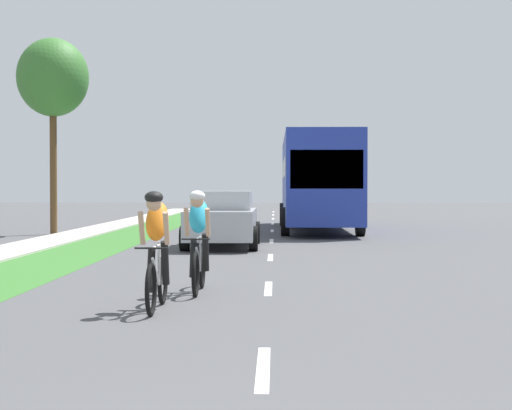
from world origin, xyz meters
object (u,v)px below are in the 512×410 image
sedan_silver (222,219)px  bus_blue (317,178)px  cyclist_lead (157,249)px  street_tree_near (53,79)px  cyclist_trailing (199,240)px

sedan_silver → bus_blue: size_ratio=0.37×
cyclist_lead → street_tree_near: street_tree_near is taller
cyclist_trailing → cyclist_lead: bearing=-102.5°
cyclist_trailing → sedan_silver: bearing=91.5°
cyclist_lead → bus_blue: size_ratio=0.15×
bus_blue → cyclist_trailing: bearing=-98.7°
sedan_silver → cyclist_lead: bearing=-90.7°
cyclist_trailing → bus_blue: (2.77, 18.03, 1.17)m
sedan_silver → street_tree_near: street_tree_near is taller
cyclist_trailing → bus_blue: bus_blue is taller
street_tree_near → bus_blue: bearing=19.1°
cyclist_lead → sedan_silver: (0.13, 11.08, -0.04)m
sedan_silver → bus_blue: 9.29m
cyclist_lead → cyclist_trailing: same height
sedan_silver → bus_blue: bus_blue is taller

